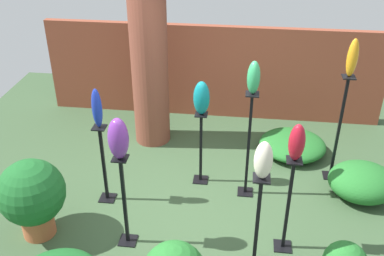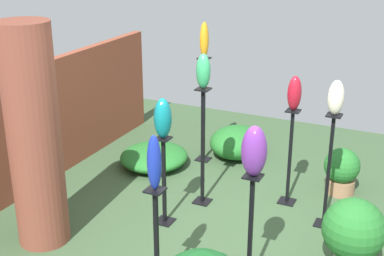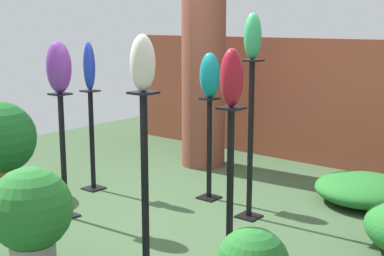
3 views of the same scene
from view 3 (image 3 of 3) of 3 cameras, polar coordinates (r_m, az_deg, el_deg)
ground_plane at (r=5.07m, az=-3.05°, el=-9.35°), size 8.00×8.00×0.00m
brick_wall_back at (r=6.99m, az=11.57°, el=2.87°), size 5.60×0.12×1.59m
brick_pillar at (r=6.62m, az=1.24°, el=6.03°), size 0.54×0.54×2.37m
pedestal_jade at (r=4.87m, az=6.24°, el=-1.97°), size 0.20×0.20×1.46m
pedestal_violet at (r=5.03m, az=-13.56°, el=-3.51°), size 0.20×0.20×1.16m
pedestal_cobalt at (r=5.82m, az=-10.61°, el=-1.78°), size 0.20×0.20×1.08m
pedestal_teal at (r=5.42m, az=1.85°, el=-2.74°), size 0.20×0.20×1.04m
pedestal_ruby at (r=3.91m, az=4.08°, el=-7.19°), size 0.20×0.20×1.20m
pedestal_ivory at (r=3.71m, az=-5.03°, el=-7.17°), size 0.20×0.20×1.33m
art_vase_jade at (r=4.75m, az=6.50°, el=9.70°), size 0.15×0.17×0.41m
art_vase_violet at (r=4.88m, az=-14.02°, el=6.32°), size 0.21×0.23×0.46m
art_vase_cobalt at (r=5.69m, az=-10.91°, el=6.48°), size 0.12×0.13×0.50m
art_vase_teal at (r=5.29m, az=1.90°, el=5.63°), size 0.21×0.19×0.45m
art_vase_ruby at (r=3.73m, az=4.26°, el=5.37°), size 0.16×0.16×0.41m
art_vase_ivory at (r=3.54m, az=-5.28°, el=6.91°), size 0.17×0.17×0.38m
potted_plant_walkway_edge at (r=5.89m, az=-19.84°, el=-1.36°), size 0.76×0.76×0.99m
potted_plant_front_left at (r=4.08m, az=-16.84°, el=-8.68°), size 0.61×0.61×0.77m
foliage_bed_west at (r=5.63m, az=17.94°, el=-6.27°), size 0.99×0.95×0.28m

